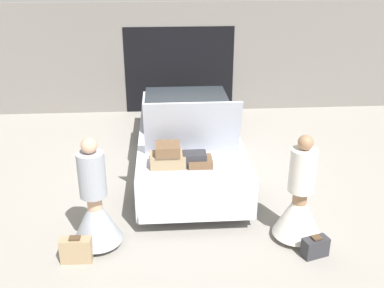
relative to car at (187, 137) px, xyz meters
name	(u,v)px	position (x,y,z in m)	size (l,w,h in m)	color
ground_plane	(187,165)	(0.00, -0.01, -0.61)	(40.00, 40.00, 0.00)	gray
garage_wall_back	(179,58)	(0.00, 3.40, 0.78)	(12.00, 0.14, 2.80)	slate
car	(187,137)	(0.00, 0.00, 0.00)	(1.86, 4.74, 1.80)	#B2B7C6
person_left	(95,209)	(-1.45, -2.55, -0.02)	(0.72, 0.72, 1.67)	tan
person_right	(299,204)	(1.46, -2.59, -0.03)	(0.71, 0.71, 1.65)	#997051
suitcase_beside_left_person	(76,250)	(-1.70, -2.92, -0.43)	(0.43, 0.18, 0.39)	#9E8460
suitcase_beside_right_person	(315,247)	(1.60, -3.03, -0.46)	(0.40, 0.28, 0.31)	#2D2D33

